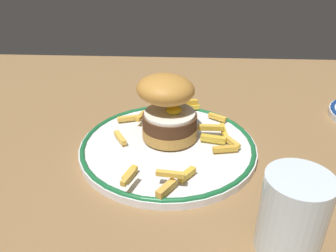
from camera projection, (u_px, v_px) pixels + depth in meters
The scene contains 5 objects.
ground_plane at pixel (161, 153), 59.04cm from camera, with size 147.16×98.15×4.00cm, color olive.
dinner_plate at pixel (168, 146), 55.94cm from camera, with size 29.13×29.13×1.60cm.
burger at pixel (168, 107), 54.95cm from camera, with size 13.22×13.15×10.77cm.
fries_pile at pixel (181, 137), 55.69cm from camera, with size 21.49×27.90×2.18cm.
water_glass at pixel (292, 219), 36.63cm from camera, with size 7.24×7.24×9.79cm.
Camera 1 is at (3.98, -49.16, 30.83)cm, focal length 35.94 mm.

